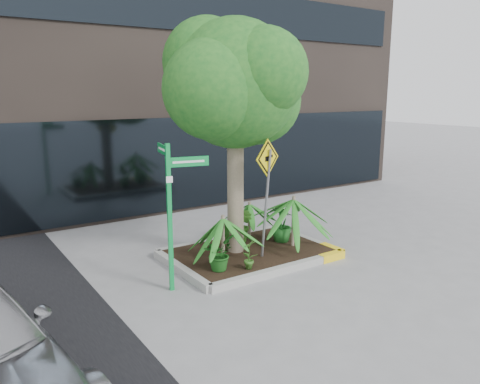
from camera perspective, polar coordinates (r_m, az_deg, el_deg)
ground at (r=9.56m, az=1.20°, el=-8.66°), size 80.00×80.00×0.00m
planter at (r=9.86m, az=1.39°, el=-7.37°), size 3.35×2.36×0.15m
tree at (r=9.29m, az=-0.66°, el=13.01°), size 3.23×2.86×4.84m
palm_front at (r=9.91m, az=6.57°, el=-0.88°), size 1.23×1.23×1.37m
palm_left at (r=9.07m, az=-2.11°, el=-3.19°), size 1.02×1.02×1.13m
palm_back at (r=10.51m, az=1.16°, el=-1.48°), size 0.93×0.93×1.03m
shrub_a at (r=8.72m, az=-2.62°, el=-7.45°), size 0.81×0.81×0.64m
shrub_b at (r=10.35m, az=5.11°, el=-3.88°), size 0.56×0.56×0.79m
shrub_c at (r=8.76m, az=1.11°, el=-7.55°), size 0.38×0.38×0.58m
shrub_d at (r=10.24m, az=0.35°, el=-4.07°), size 0.55×0.55×0.77m
street_sign_post at (r=7.99m, az=-8.37°, el=-1.06°), size 0.75×0.85×2.57m
cattle_sign at (r=9.03m, az=3.29°, el=1.64°), size 0.70×0.26×2.37m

